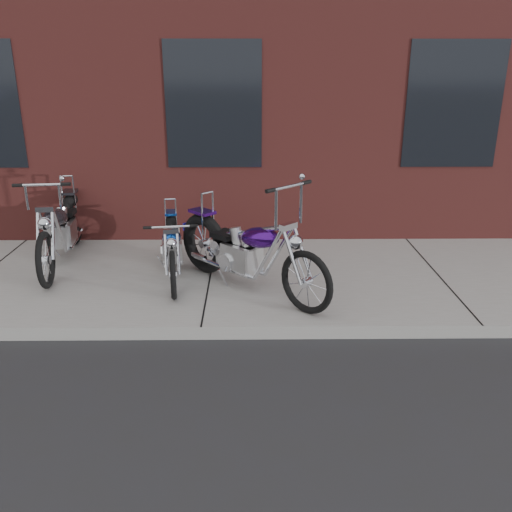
{
  "coord_description": "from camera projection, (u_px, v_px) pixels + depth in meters",
  "views": [
    {
      "loc": [
        0.53,
        -5.14,
        2.8
      ],
      "look_at": [
        0.59,
        0.8,
        0.66
      ],
      "focal_mm": 38.0,
      "sensor_mm": 36.0,
      "label": 1
    }
  ],
  "objects": [
    {
      "name": "sidewalk",
      "position": [
        211.0,
        280.0,
        7.16
      ],
      "size": [
        22.0,
        3.0,
        0.15
      ],
      "primitive_type": "cube",
      "color": "gray",
      "rests_on": "ground"
    },
    {
      "name": "ground",
      "position": [
        201.0,
        340.0,
        5.77
      ],
      "size": [
        120.0,
        120.0,
        0.0
      ],
      "primitive_type": "plane",
      "color": "#252525",
      "rests_on": "ground"
    },
    {
      "name": "chopper_purple",
      "position": [
        247.0,
        254.0,
        6.54
      ],
      "size": [
        1.84,
        1.89,
        1.41
      ],
      "rotation": [
        0.0,
        0.0,
        -0.8
      ],
      "color": "black",
      "rests_on": "sidewalk"
    },
    {
      "name": "building_brick",
      "position": [
        226.0,
        4.0,
        11.95
      ],
      "size": [
        22.0,
        10.0,
        8.0
      ],
      "primitive_type": "cube",
      "color": "maroon",
      "rests_on": "ground"
    },
    {
      "name": "chopper_third",
      "position": [
        61.0,
        231.0,
        7.47
      ],
      "size": [
        0.6,
        2.47,
        1.25
      ],
      "rotation": [
        0.0,
        0.0,
        -1.46
      ],
      "color": "black",
      "rests_on": "sidewalk"
    },
    {
      "name": "chopper_blue",
      "position": [
        172.0,
        248.0,
        7.02
      ],
      "size": [
        0.52,
        2.02,
        0.88
      ],
      "rotation": [
        0.0,
        0.0,
        -1.43
      ],
      "color": "black",
      "rests_on": "sidewalk"
    }
  ]
}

